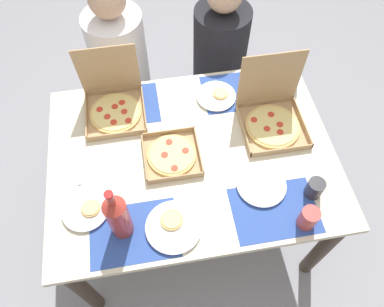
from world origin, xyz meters
name	(u,v)px	position (x,y,z in m)	size (l,w,h in m)	color
ground_plane	(192,215)	(0.00, 0.00, 0.00)	(6.00, 6.00, 0.00)	gray
dining_table	(192,166)	(0.00, 0.00, 0.62)	(1.32, 0.97, 0.73)	#3F3328
placemat_near_left	(134,233)	(-0.30, -0.34, 0.73)	(0.36, 0.26, 0.00)	#2D4C9E
placemat_near_right	(275,210)	(0.30, -0.34, 0.73)	(0.36, 0.26, 0.00)	#2D4C9E
placemat_far_left	(123,106)	(-0.30, 0.34, 0.73)	(0.36, 0.26, 0.00)	#2D4C9E
placemat_far_right	(238,91)	(0.30, 0.34, 0.73)	(0.36, 0.26, 0.00)	#2D4C9E
pizza_box_edge_far	(272,116)	(0.41, 0.12, 0.79)	(0.30, 0.30, 0.33)	tan
pizza_box_center	(114,103)	(-0.33, 0.32, 0.78)	(0.29, 0.29, 0.32)	tan
pizza_box_corner_left	(172,155)	(-0.09, 0.00, 0.75)	(0.26, 0.26, 0.04)	tan
plate_far_left	(216,96)	(0.18, 0.31, 0.74)	(0.20, 0.20, 0.03)	white
plate_near_right	(261,185)	(0.27, -0.22, 0.74)	(0.22, 0.22, 0.02)	white
plate_far_right	(173,226)	(-0.13, -0.34, 0.74)	(0.23, 0.23, 0.03)	white
plate_near_left	(86,210)	(-0.49, -0.21, 0.74)	(0.20, 0.20, 0.03)	white
soda_bottle	(118,216)	(-0.34, -0.31, 0.87)	(0.09, 0.09, 0.32)	#B2382D
cup_clear_left	(292,79)	(0.58, 0.33, 0.78)	(0.07, 0.07, 0.10)	teal
cup_red	(308,218)	(0.40, -0.41, 0.79)	(0.07, 0.07, 0.11)	#BF4742
cup_spare	(315,188)	(0.48, -0.29, 0.78)	(0.07, 0.07, 0.09)	#333338
knife_by_near_left	(79,165)	(-0.52, 0.02, 0.74)	(0.21, 0.02, 0.01)	#B7B7BC
diner_left_seat	(124,78)	(-0.30, 0.75, 0.52)	(0.32, 0.32, 1.15)	white
diner_right_seat	(219,68)	(0.30, 0.75, 0.50)	(0.32, 0.32, 1.11)	black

